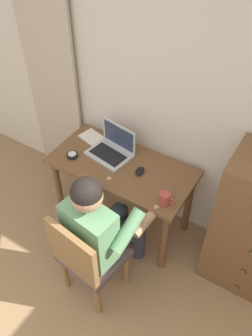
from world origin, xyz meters
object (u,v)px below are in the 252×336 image
chair (86,257)px  coffee_mug (165,198)px  notebook_pad (92,138)px  person_seated (102,224)px  laptop (112,148)px  computer_mouse (140,171)px  desk (122,175)px  desk_clock (72,155)px

chair → coffee_mug: chair is taller
notebook_pad → person_seated: bearing=-36.5°
person_seated → laptop: size_ratio=3.13×
computer_mouse → coffee_mug: size_ratio=0.83×
chair → laptop: (-0.29, 0.78, 0.29)m
computer_mouse → person_seated: bearing=-93.8°
desk → computer_mouse: bearing=0.1°
laptop → desk_clock: bearing=-140.2°
person_seated → desk_clock: size_ratio=13.09×
desk → notebook_pad: 0.44m
laptop → notebook_pad: 0.26m
chair → laptop: size_ratio=2.29×
desk → coffee_mug: coffee_mug is taller
chair → desk_clock: size_ratio=9.56×
desk_clock → laptop: bearing=39.8°
desk_clock → notebook_pad: 0.28m
laptop → desk_clock: (-0.25, -0.21, -0.04)m
desk_clock → chair: bearing=-46.7°
person_seated → laptop: person_seated is taller
coffee_mug → laptop: bearing=157.6°
desk_clock → coffee_mug: bearing=-2.8°
desk → person_seated: bearing=-72.0°
desk_clock → computer_mouse: bearing=13.0°
desk → chair: (0.15, -0.70, -0.13)m
person_seated → desk_clock: person_seated is taller
chair → computer_mouse: (0.01, 0.70, 0.26)m
desk → chair: size_ratio=1.34×
chair → laptop: bearing=110.3°
chair → computer_mouse: size_ratio=8.60×
person_seated → desk: bearing=108.0°
desk → notebook_pad: (-0.39, 0.15, 0.12)m
chair → person_seated: (0.02, 0.18, 0.18)m
desk → laptop: size_ratio=3.06×
person_seated → desk_clock: (-0.56, 0.39, 0.07)m
desk → laptop: laptop is taller
chair → coffee_mug: (0.32, 0.53, 0.29)m
desk → coffee_mug: (0.46, -0.17, 0.16)m
person_seated → notebook_pad: (-0.56, 0.67, 0.06)m
chair → laptop: 0.88m
person_seated → coffee_mug: 0.47m
coffee_mug → person_seated: bearing=-130.0°
laptop → notebook_pad: (-0.25, 0.07, -0.05)m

